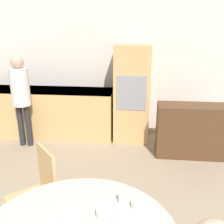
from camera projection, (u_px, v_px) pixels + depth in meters
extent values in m
cube|color=silver|center=(125.00, 68.00, 4.78)|extent=(7.15, 0.05, 2.60)
cube|color=tan|center=(48.00, 113.00, 4.86)|extent=(2.52, 0.60, 0.93)
cube|color=black|center=(46.00, 90.00, 4.72)|extent=(2.52, 0.60, 0.03)
cube|color=tan|center=(132.00, 94.00, 4.58)|extent=(0.63, 0.58, 1.76)
cube|color=gray|center=(131.00, 93.00, 4.27)|extent=(0.51, 0.01, 0.60)
cube|color=#51331E|center=(191.00, 130.00, 4.09)|extent=(1.11, 0.45, 0.87)
cylinder|color=tan|center=(12.00, 218.00, 2.49)|extent=(0.04, 0.04, 0.45)
cylinder|color=tan|center=(43.00, 205.00, 2.67)|extent=(0.04, 0.04, 0.45)
cylinder|color=tan|center=(55.00, 223.00, 2.42)|extent=(0.04, 0.04, 0.45)
cube|color=tan|center=(31.00, 200.00, 2.38)|extent=(0.57, 0.57, 0.02)
cube|color=tan|center=(47.00, 171.00, 2.41)|extent=(0.28, 0.30, 0.48)
cylinder|color=#262628|center=(21.00, 125.00, 4.45)|extent=(0.10, 0.10, 0.76)
cylinder|color=#262628|center=(28.00, 126.00, 4.44)|extent=(0.10, 0.10, 0.76)
cylinder|color=silver|center=(20.00, 87.00, 4.22)|extent=(0.31, 0.31, 0.63)
sphere|color=tan|center=(17.00, 62.00, 4.09)|extent=(0.21, 0.21, 0.21)
cylinder|color=silver|center=(140.00, 205.00, 1.84)|extent=(0.14, 0.14, 0.04)
cylinder|color=silver|center=(107.00, 213.00, 1.75)|extent=(0.16, 0.16, 0.05)
cylinder|color=beige|center=(72.00, 223.00, 1.66)|extent=(0.16, 0.16, 0.05)
cylinder|color=white|center=(120.00, 199.00, 1.88)|extent=(0.03, 0.03, 0.07)
cylinder|color=silver|center=(121.00, 194.00, 1.87)|extent=(0.03, 0.03, 0.01)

